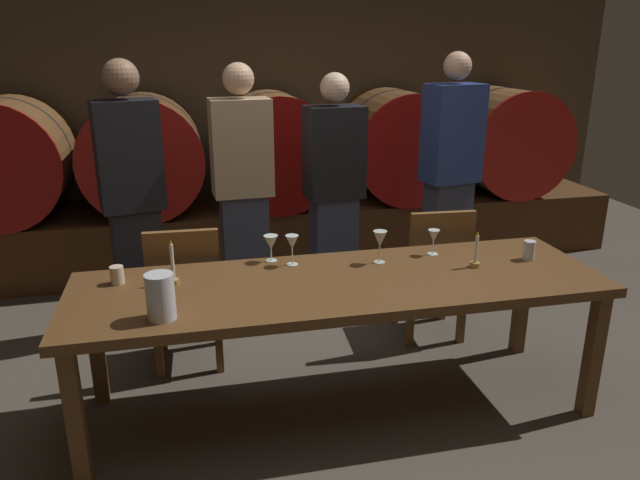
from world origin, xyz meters
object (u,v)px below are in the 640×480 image
Objects in this scene: wine_barrel_far_right at (500,140)px; candle_left at (173,272)px; guest_far_right at (450,179)px; cup_right at (529,250)px; chair_right at (434,267)px; wine_glass_center_right at (380,240)px; wine_barrel_far_left at (9,159)px; wine_barrel_left at (144,153)px; wine_glass_far_right at (434,237)px; guest_far_left at (133,199)px; chair_left at (186,290)px; guest_center_left at (243,195)px; guest_center_right at (334,195)px; wine_barrel_center at (273,148)px; dining_table at (341,292)px; candle_right at (476,257)px; pitcher at (160,297)px; wine_glass_far_left at (271,243)px; cup_left at (117,275)px; wine_glass_center_left at (292,243)px; wine_barrel_right at (395,144)px.

wine_barrel_far_right is 3.68m from candle_left.
guest_far_right is 17.03× the size of cup_right.
wine_glass_center_right reaches higher than chair_right.
wine_barrel_left is at bearing 0.00° from wine_barrel_far_left.
chair_right is at bearing 116.47° from cup_right.
wine_barrel_far_right is 6.63× the size of wine_glass_far_right.
wine_barrel_left is at bearing 95.89° from candle_left.
wine_barrel_far_left is 9.00× the size of cup_right.
chair_left is at bearing 104.57° from guest_far_left.
guest_center_left is 1.47m from guest_far_right.
guest_far_left is 1.31m from guest_center_right.
wine_barrel_left is 1.00× the size of wine_barrel_center.
candle_right reaches higher than dining_table.
wine_barrel_center is at bearing -62.74° from chair_right.
wine_barrel_far_left is 1.00× the size of wine_barrel_center.
wine_barrel_left reaches higher than candle_right.
chair_left is 0.49× the size of guest_far_right.
wine_glass_center_right is at bearing 44.15° from chair_right.
dining_table is 12.96× the size of pitcher.
wine_barrel_far_right is 2.74m from guest_center_left.
pitcher is at bearing 85.96° from chair_left.
guest_center_left is (-0.35, 1.19, 0.22)m from dining_table.
chair_left is 0.63m from wine_glass_far_left.
wine_barrel_far_left is 0.54× the size of guest_far_left.
wine_glass_far_right is (2.63, -2.10, -0.15)m from wine_barrel_far_left.
cup_left is (-1.66, -0.05, -0.06)m from wine_glass_far_right.
wine_glass_center_left reaches higher than wine_glass_far_left.
guest_far_left is (-2.15, -1.19, -0.07)m from wine_barrel_right.
wine_glass_center_left is at bearing 126.72° from dining_table.
guest_far_left is at bearing 132.55° from wine_glass_far_left.
guest_center_right is at bearing 89.77° from wine_glass_center_right.
guest_far_right reaches higher than wine_glass_far_left.
candle_right is 0.97× the size of pitcher.
wine_glass_far_right is at bearing 18.93° from pitcher.
guest_far_left reaches higher than chair_right.
guest_center_right is (1.30, -1.14, -0.13)m from wine_barrel_left.
wine_glass_far_right is at bearing 51.31° from guest_far_right.
wine_glass_center_right is at bearing -0.28° from cup_left.
wine_glass_far_left is (-2.42, -2.01, -0.15)m from wine_barrel_far_right.
chair_right is at bearing 21.02° from wine_glass_center_left.
wine_barrel_center reaches higher than chair_left.
wine_glass_center_right is at bearing 170.65° from cup_right.
wine_barrel_right is at bearing 80.85° from candle_right.
guest_center_right reaches higher than wine_barrel_center.
wine_barrel_left is 1.07× the size of chair_left.
guest_far_left is 1.24m from wine_glass_center_left.
candle_right is at bearing -5.65° from cup_left.
wine_glass_far_right is at bearing 138.00° from guest_far_left.
wine_glass_far_left is at bearing 21.59° from guest_far_right.
wine_barrel_far_left is 4.78× the size of candle_right.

